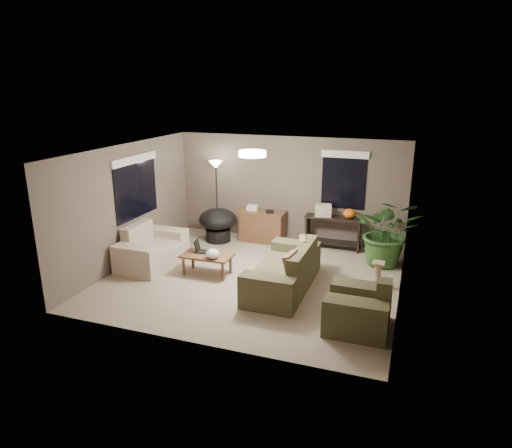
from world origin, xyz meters
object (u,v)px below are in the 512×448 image
(desk, at_px, (262,226))
(armchair, at_px, (359,310))
(loveseat, at_px, (151,251))
(floor_lamp, at_px, (216,174))
(main_sofa, at_px, (285,273))
(cat_scratching_post, at_px, (377,276))
(console_table, at_px, (333,230))
(coffee_table, at_px, (207,257))
(houseplant, at_px, (387,239))
(papasan_chair, at_px, (218,222))

(desk, bearing_deg, armchair, -51.08)
(loveseat, bearing_deg, floor_lamp, 73.69)
(main_sofa, height_order, armchair, same)
(armchair, bearing_deg, cat_scratching_post, 85.33)
(loveseat, relative_size, console_table, 1.23)
(cat_scratching_post, bearing_deg, loveseat, -174.91)
(loveseat, bearing_deg, desk, 51.47)
(loveseat, bearing_deg, console_table, 33.33)
(armchair, xyz_separation_m, coffee_table, (-3.12, 1.11, 0.06))
(houseplant, bearing_deg, console_table, 152.34)
(coffee_table, bearing_deg, main_sofa, -3.14)
(papasan_chair, height_order, houseplant, houseplant)
(armchair, distance_m, cat_scratching_post, 1.64)
(desk, height_order, papasan_chair, papasan_chair)
(cat_scratching_post, bearing_deg, console_table, 122.67)
(coffee_table, xyz_separation_m, console_table, (2.07, 2.36, 0.08))
(houseplant, bearing_deg, papasan_chair, 176.61)
(main_sofa, distance_m, armchair, 1.80)
(loveseat, height_order, console_table, loveseat)
(coffee_table, relative_size, floor_lamp, 0.52)
(coffee_table, bearing_deg, houseplant, 27.29)
(main_sofa, bearing_deg, floor_lamp, 136.65)
(cat_scratching_post, bearing_deg, floor_lamp, 157.60)
(papasan_chair, relative_size, houseplant, 0.75)
(desk, height_order, cat_scratching_post, desk)
(armchair, distance_m, papasan_chair, 4.84)
(main_sofa, height_order, coffee_table, main_sofa)
(loveseat, xyz_separation_m, armchair, (4.47, -1.22, 0.00))
(console_table, bearing_deg, main_sofa, -99.96)
(loveseat, bearing_deg, main_sofa, -3.77)
(main_sofa, xyz_separation_m, coffee_table, (-1.64, 0.09, 0.06))
(loveseat, bearing_deg, houseplant, 18.95)
(desk, xyz_separation_m, cat_scratching_post, (2.87, -1.76, -0.16))
(floor_lamp, bearing_deg, houseplant, -6.44)
(armchair, relative_size, console_table, 0.77)
(armchair, xyz_separation_m, floor_lamp, (-3.87, 3.28, 1.30))
(floor_lamp, bearing_deg, armchair, -40.29)
(armchair, bearing_deg, console_table, 106.79)
(papasan_chair, relative_size, floor_lamp, 0.58)
(desk, xyz_separation_m, papasan_chair, (-1.01, -0.34, 0.09))
(coffee_table, distance_m, console_table, 3.14)
(console_table, distance_m, floor_lamp, 3.06)
(main_sofa, relative_size, armchair, 2.20)
(desk, bearing_deg, papasan_chair, -161.47)
(coffee_table, xyz_separation_m, floor_lamp, (-0.75, 2.17, 1.24))
(papasan_chair, distance_m, cat_scratching_post, 4.15)
(loveseat, bearing_deg, cat_scratching_post, 5.09)
(papasan_chair, xyz_separation_m, cat_scratching_post, (3.89, -1.43, -0.25))
(papasan_chair, bearing_deg, main_sofa, -41.77)
(papasan_chair, height_order, floor_lamp, floor_lamp)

